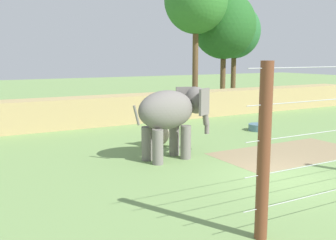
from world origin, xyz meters
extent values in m
plane|color=#759956|center=(0.00, 0.00, 0.00)|extent=(120.00, 120.00, 0.00)
cube|color=#937F5B|center=(2.61, 2.39, 0.00)|extent=(6.21, 3.24, 0.01)
cube|color=tan|center=(0.00, 12.56, 0.81)|extent=(36.00, 1.80, 1.62)
cylinder|color=slate|center=(-1.64, 4.40, 0.64)|extent=(0.40, 0.40, 1.28)
cylinder|color=slate|center=(-1.54, 3.70, 0.64)|extent=(0.40, 0.40, 1.28)
cylinder|color=slate|center=(-2.93, 4.21, 0.64)|extent=(0.40, 0.40, 1.28)
cylinder|color=slate|center=(-2.84, 3.52, 0.64)|extent=(0.40, 0.40, 1.28)
ellipsoid|color=slate|center=(-2.24, 3.96, 1.91)|extent=(2.54, 1.61, 1.47)
ellipsoid|color=slate|center=(-0.76, 4.17, 2.16)|extent=(1.04, 1.13, 1.06)
cube|color=slate|center=(-0.93, 4.70, 2.16)|extent=(0.82, 0.33, 1.01)
cube|color=slate|center=(-0.77, 3.61, 2.16)|extent=(0.74, 0.53, 1.01)
cylinder|color=slate|center=(-0.37, 4.22, 1.78)|extent=(0.48, 0.35, 0.57)
cylinder|color=slate|center=(-0.26, 4.24, 1.38)|extent=(0.35, 0.28, 0.54)
cylinder|color=slate|center=(-0.19, 4.25, 1.00)|extent=(0.21, 0.21, 0.50)
cylinder|color=slate|center=(-3.55, 3.77, 1.81)|extent=(0.29, 0.13, 0.73)
sphere|color=gray|center=(-1.42, 6.20, 0.50)|extent=(0.99, 0.99, 0.99)
cylinder|color=brown|center=(-3.63, -2.79, 1.90)|extent=(0.27, 0.27, 3.81)
cylinder|color=slate|center=(4.86, 6.72, 0.17)|extent=(1.10, 1.10, 0.35)
cylinder|color=#38607A|center=(4.86, 6.72, 0.32)|extent=(1.01, 1.01, 0.02)
cylinder|color=brown|center=(7.31, 16.71, 2.99)|extent=(0.44, 0.44, 5.99)
ellipsoid|color=#33752D|center=(7.31, 16.71, 8.00)|extent=(4.75, 4.75, 4.98)
cylinder|color=brown|center=(10.73, 17.74, 2.07)|extent=(0.44, 0.44, 4.15)
ellipsoid|color=#235B23|center=(10.73, 17.74, 6.35)|extent=(5.18, 5.18, 5.44)
cylinder|color=brown|center=(13.19, 19.47, 2.06)|extent=(0.44, 0.44, 4.12)
ellipsoid|color=#286633|center=(13.19, 19.47, 6.06)|extent=(4.57, 4.57, 4.80)
camera|label=1|loc=(-9.27, -8.81, 3.90)|focal=42.16mm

